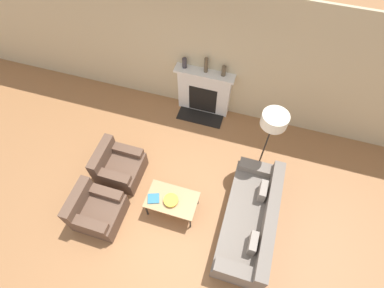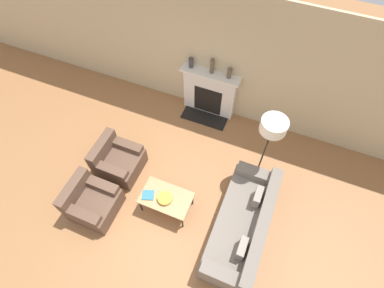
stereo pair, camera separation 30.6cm
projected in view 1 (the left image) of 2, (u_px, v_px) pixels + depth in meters
The scene contains 13 objects.
ground_plane at pixel (157, 220), 5.59m from camera, with size 18.00×18.00×0.00m, color #99663D.
wall_back at pixel (203, 55), 5.99m from camera, with size 18.00×0.06×2.90m.
fireplace at pixel (204, 92), 6.63m from camera, with size 1.28×0.59×1.16m.
couch at pixel (251, 220), 5.30m from camera, with size 0.85×2.12×0.75m.
armchair_near at pixel (96, 211), 5.40m from camera, with size 0.82×0.79×0.74m.
armchair_far at pixel (118, 167), 5.91m from camera, with size 0.82×0.79×0.74m.
coffee_table at pixel (172, 200), 5.38m from camera, with size 0.92×0.56×0.44m.
bowl at pixel (171, 200), 5.30m from camera, with size 0.26×0.26×0.07m.
book at pixel (154, 199), 5.35m from camera, with size 0.26×0.25×0.02m.
floor_lamp at pixel (273, 123), 4.97m from camera, with size 0.45×0.45×1.71m.
mantel_vase_left at pixel (184, 63), 6.12m from camera, with size 0.10×0.10×0.22m.
mantel_vase_center_left at pixel (206, 65), 6.00m from camera, with size 0.08×0.08×0.34m.
mantel_vase_center_right at pixel (224, 71), 5.99m from camera, with size 0.09×0.09×0.23m.
Camera 1 is at (1.18, -1.65, 5.44)m, focal length 28.00 mm.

